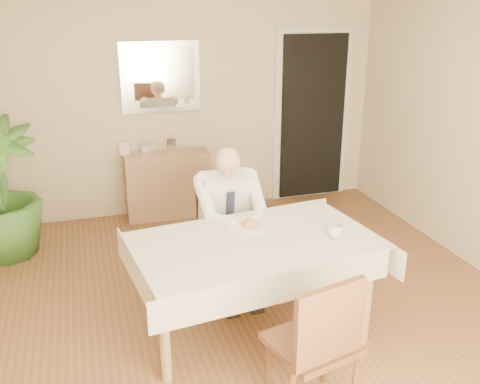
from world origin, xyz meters
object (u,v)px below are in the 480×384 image
object	(u,v)px
chair_near	(318,341)
coffee_mug	(335,231)
dining_table	(254,250)
seated_man	(231,216)
chair_far	(223,226)
sideboard	(168,185)

from	to	relation	value
chair_near	coffee_mug	world-z (taller)	chair_near
dining_table	seated_man	xyz separation A→B (m)	(0.00, 0.59, 0.02)
dining_table	coffee_mug	bearing A→B (deg)	-19.24
chair_near	dining_table	bearing A→B (deg)	79.91
seated_man	coffee_mug	world-z (taller)	seated_man
chair_near	seated_man	size ratio (longest dim) A/B	0.77
chair_far	seated_man	bearing A→B (deg)	-88.65
dining_table	chair_far	world-z (taller)	chair_far
chair_near	seated_man	distance (m)	1.56
chair_far	coffee_mug	distance (m)	1.19
chair_far	coffee_mug	xyz separation A→B (m)	(0.57, -1.00, 0.31)
dining_table	sideboard	distance (m)	2.45
chair_near	sideboard	xyz separation A→B (m)	(-0.29, 3.38, -0.17)
seated_man	sideboard	world-z (taller)	seated_man
dining_table	coffee_mug	world-z (taller)	coffee_mug
chair_far	chair_near	distance (m)	1.84
chair_far	coffee_mug	bearing A→B (deg)	-59.12
sideboard	chair_far	bearing A→B (deg)	-80.60
chair_far	sideboard	bearing A→B (deg)	99.60
chair_far	chair_near	size ratio (longest dim) A/B	0.91
chair_near	coffee_mug	bearing A→B (deg)	45.11
dining_table	chair_near	world-z (taller)	chair_near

